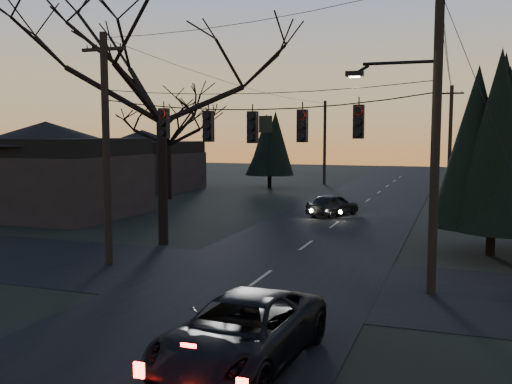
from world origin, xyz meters
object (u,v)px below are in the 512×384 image
(utility_pole_right, at_px, (431,294))
(evergreen_right, at_px, (494,149))
(sedan_oncoming_a, at_px, (333,205))
(utility_pole_far_l, at_px, (324,184))
(suv_near, at_px, (241,332))
(utility_pole_far_r, at_px, (448,197))
(utility_pole_left, at_px, (109,265))
(bare_tree_left, at_px, (161,72))

(utility_pole_right, xyz_separation_m, evergreen_right, (1.98, 6.54, 4.26))
(utility_pole_right, bearing_deg, sedan_oncoming_a, 112.28)
(utility_pole_far_l, relative_size, sedan_oncoming_a, 2.09)
(utility_pole_far_l, height_order, suv_near, utility_pole_far_l)
(evergreen_right, height_order, suv_near, evergreen_right)
(utility_pole_far_r, height_order, sedan_oncoming_a, utility_pole_far_r)
(utility_pole_far_r, xyz_separation_m, evergreen_right, (1.98, -21.46, 4.26))
(utility_pole_left, height_order, evergreen_right, evergreen_right)
(utility_pole_far_l, distance_m, bare_tree_left, 32.69)
(utility_pole_far_l, bearing_deg, utility_pole_left, -90.00)
(evergreen_right, bearing_deg, utility_pole_far_l, 114.59)
(evergreen_right, bearing_deg, utility_pole_right, -106.85)
(utility_pole_left, distance_m, utility_pole_far_r, 30.27)
(utility_pole_left, height_order, sedan_oncoming_a, utility_pole_left)
(utility_pole_far_r, relative_size, bare_tree_left, 0.79)
(utility_pole_left, bearing_deg, utility_pole_far_l, 90.00)
(evergreen_right, bearing_deg, utility_pole_far_r, 95.28)
(bare_tree_left, bearing_deg, utility_pole_right, -19.96)
(utility_pole_right, height_order, utility_pole_far_r, utility_pole_right)
(utility_pole_right, height_order, utility_pole_left, utility_pole_right)
(bare_tree_left, xyz_separation_m, suv_near, (8.00, -11.17, -6.79))
(sedan_oncoming_a, bearing_deg, utility_pole_left, 94.20)
(utility_pole_far_r, xyz_separation_m, bare_tree_left, (-11.52, -23.82, 7.51))
(utility_pole_far_r, relative_size, suv_near, 1.65)
(utility_pole_right, xyz_separation_m, utility_pole_far_r, (0.00, 28.00, 0.00))
(utility_pole_left, distance_m, bare_tree_left, 8.59)
(evergreen_right, bearing_deg, utility_pole_left, -154.11)
(utility_pole_far_r, bearing_deg, bare_tree_left, -115.82)
(utility_pole_left, relative_size, bare_tree_left, 0.79)
(bare_tree_left, distance_m, suv_near, 15.32)
(utility_pole_left, height_order, utility_pole_far_r, same)
(utility_pole_left, height_order, suv_near, utility_pole_left)
(utility_pole_far_l, distance_m, suv_near, 43.72)
(utility_pole_far_l, distance_m, sedan_oncoming_a, 21.28)
(utility_pole_left, bearing_deg, bare_tree_left, 90.30)
(sedan_oncoming_a, bearing_deg, utility_pole_far_r, -93.64)
(suv_near, bearing_deg, evergreen_right, 72.58)
(bare_tree_left, bearing_deg, suv_near, -54.40)
(suv_near, relative_size, sedan_oncoming_a, 1.34)
(utility_pole_far_l, bearing_deg, utility_pole_far_r, -34.82)
(utility_pole_left, relative_size, evergreen_right, 1.16)
(bare_tree_left, bearing_deg, sedan_oncoming_a, 64.99)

